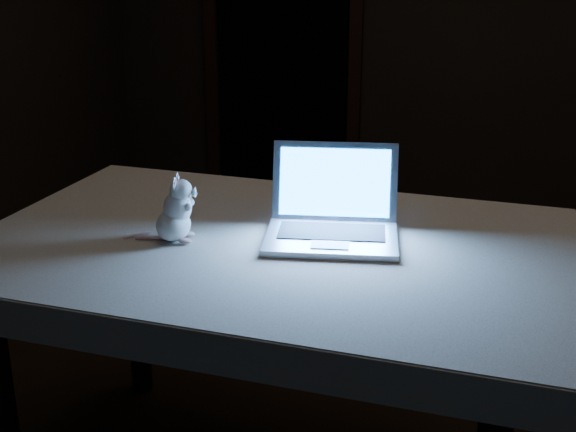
% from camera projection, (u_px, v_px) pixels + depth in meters
% --- Properties ---
extents(floor, '(5.00, 5.00, 0.00)m').
position_uv_depth(floor, '(394.00, 405.00, 2.83)').
color(floor, black).
rests_on(floor, ground).
extents(doorway, '(1.06, 0.36, 2.13)m').
position_uv_depth(doorway, '(283.00, 31.00, 5.01)').
color(doorway, black).
rests_on(doorway, back_wall).
extents(table, '(1.58, 1.06, 0.82)m').
position_uv_depth(table, '(271.00, 371.00, 2.27)').
color(table, black).
rests_on(table, floor).
extents(tablecloth, '(1.70, 1.20, 0.10)m').
position_uv_depth(tablecloth, '(258.00, 253.00, 2.17)').
color(tablecloth, beige).
rests_on(tablecloth, table).
extents(laptop, '(0.41, 0.37, 0.25)m').
position_uv_depth(laptop, '(332.00, 200.00, 2.07)').
color(laptop, '#AEAEB3').
rests_on(laptop, tablecloth).
extents(plush_mouse, '(0.14, 0.14, 0.19)m').
position_uv_depth(plush_mouse, '(173.00, 208.00, 2.10)').
color(plush_mouse, silver).
rests_on(plush_mouse, tablecloth).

